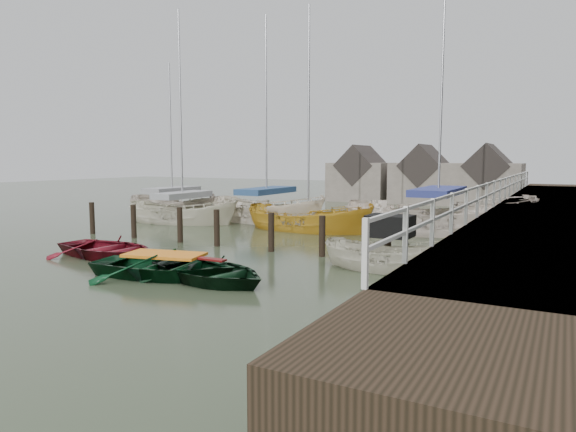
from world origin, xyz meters
The scene contains 13 objects.
ground centered at (0.00, 0.00, 0.00)m, with size 120.00×120.00×0.00m, color #2B3522.
pier centered at (9.48, 10.00, 0.71)m, with size 3.04×32.00×2.70m.
mooring_pilings centered at (-1.11, 3.00, 0.50)m, with size 13.72×0.22×1.80m.
far_sheds centered at (0.83, 26.00, 1.86)m, with size 14.00×4.08×4.39m.
rowboat_red centered at (-3.11, -0.54, 0.00)m, with size 2.90×4.07×0.84m, color #5E0D18.
rowboat_green centered at (0.56, -1.84, 0.00)m, with size 3.02×4.23×0.88m, color black.
rowboat_dkgreen centered at (2.00, -1.67, 0.00)m, with size 2.79×3.90×0.81m, color black.
motorboat centered at (5.83, 1.94, 0.11)m, with size 4.08×1.59×2.42m.
sailboat_a centered at (-7.01, 7.94, 0.07)m, with size 6.58×3.33×11.92m.
sailboat_b centered at (-3.37, 10.30, 0.06)m, with size 7.54×3.66×11.93m.
sailboat_c centered at (-0.08, 8.58, 0.01)m, with size 6.65×2.82×11.41m.
sailboat_d centered at (5.42, 10.46, 0.06)m, with size 8.79×5.18×12.07m.
sailboat_e centered at (-9.59, 10.09, 0.06)m, with size 6.89×3.31×9.94m.
Camera 1 is at (10.40, -12.65, 3.30)m, focal length 32.00 mm.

